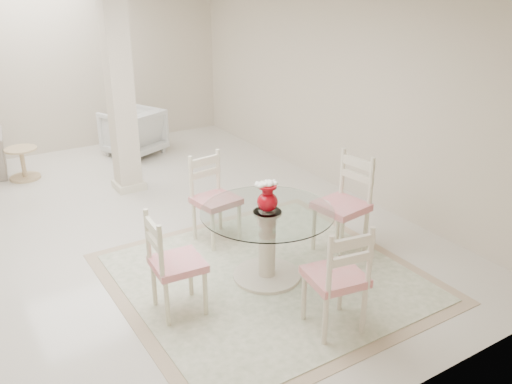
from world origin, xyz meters
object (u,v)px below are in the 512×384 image
dining_table (267,245)px  armchair_white (133,132)px  dining_chair_north (212,192)px  dining_chair_south (340,272)px  dining_chair_east (347,197)px  dining_chair_west (169,257)px  red_vase (267,197)px  side_table (23,165)px  column (120,91)px

dining_table → armchair_white: size_ratio=1.55×
dining_chair_north → dining_chair_south: bearing=-95.1°
dining_chair_east → dining_chair_west: size_ratio=1.11×
red_vase → dining_chair_east: 1.06m
dining_chair_east → dining_chair_north: dining_chair_east is taller
armchair_white → side_table: bearing=-16.3°
armchair_white → dining_chair_west: bearing=50.3°
dining_chair_north → armchair_white: dining_chair_north is taller
red_vase → dining_chair_north: 1.06m
column → side_table: column is taller
column → dining_chair_north: column is taller
column → dining_chair_west: (-0.68, -3.01, -0.79)m
dining_chair_west → dining_chair_north: bearing=-38.2°
dining_chair_east → column: bearing=-163.0°
dining_table → dining_chair_east: bearing=3.0°
column → dining_chair_east: column is taller
armchair_white → side_table: (-1.74, -0.22, -0.16)m
column → dining_chair_west: size_ratio=2.54×
red_vase → dining_chair_west: (-1.02, -0.04, -0.31)m
column → dining_table: column is taller
red_vase → armchair_white: red_vase is taller
dining_chair_east → side_table: dining_chair_east is taller
red_vase → side_table: size_ratio=0.65×
dining_table → side_table: (-1.48, 4.12, -0.16)m
column → armchair_white: bearing=66.4°
armchair_white → red_vase: bearing=63.2°
dining_table → armchair_white: (0.26, 4.34, 0.00)m
dining_chair_west → dining_chair_south: (1.05, -0.98, 0.02)m
column → dining_chair_south: column is taller
dining_chair_east → dining_chair_west: (-2.04, -0.09, -0.06)m
dining_chair_north → dining_chair_west: 1.43m
dining_table → red_vase: (0.00, 0.00, 0.50)m
dining_chair_north → armchair_white: bearing=77.1°
dining_table → armchair_white: bearing=86.5°
dining_chair_north → dining_chair_west: bearing=-139.9°
red_vase → dining_chair_east: dining_chair_east is taller
dining_chair_south → side_table: 5.37m
red_vase → armchair_white: (0.26, 4.34, -0.50)m
dining_chair_west → column: bearing=-8.5°
red_vase → side_table: red_vase is taller
dining_chair_east → dining_chair_south: dining_chair_east is taller
dining_chair_west → side_table: dining_chair_west is taller
dining_chair_south → armchair_white: dining_chair_south is taller
dining_chair_west → red_vase: bearing=-83.5°
red_vase → dining_chair_south: size_ratio=0.27×
dining_chair_east → dining_chair_west: 2.05m
column → red_vase: size_ratio=9.00×
dining_table → dining_chair_south: 1.04m
dining_chair_east → dining_chair_north: size_ratio=1.09×
column → dining_chair_east: (1.36, -2.92, -0.73)m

